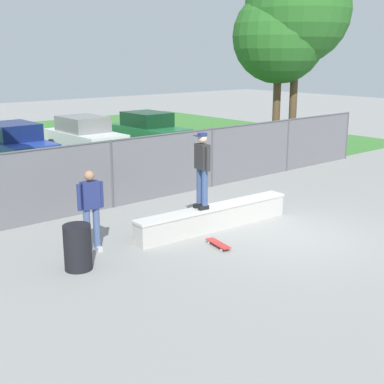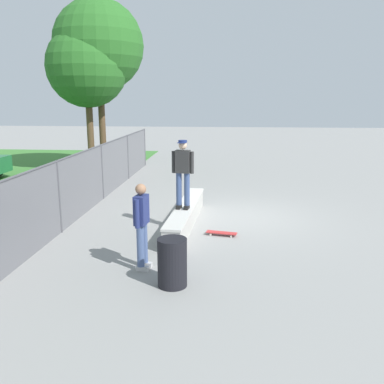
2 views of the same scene
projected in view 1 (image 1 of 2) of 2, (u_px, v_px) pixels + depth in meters
name	position (u px, v px, depth m)	size (l,w,h in m)	color
ground_plane	(287.00, 235.00, 12.72)	(80.00, 80.00, 0.00)	gray
grass_strip	(27.00, 151.00, 23.84)	(30.94, 20.00, 0.02)	#3D7A33
concrete_ledge	(214.00, 217.00, 13.15)	(4.51, 0.72, 0.59)	#B7B5AD
skateboarder	(202.00, 167.00, 12.62)	(0.34, 0.60, 1.84)	black
skateboard	(218.00, 244.00, 11.96)	(0.35, 0.82, 0.09)	red
chainlink_fence	(166.00, 163.00, 15.98)	(19.01, 0.07, 1.94)	#4C4C51
tree_near_right	(279.00, 37.00, 21.46)	(3.80, 3.80, 6.84)	brown
tree_mid	(297.00, 11.00, 21.22)	(4.29, 4.29, 8.09)	brown
car_blue	(15.00, 144.00, 20.55)	(2.06, 4.22, 1.66)	#233D9E
car_white	(85.00, 136.00, 22.76)	(2.06, 4.22, 1.66)	silver
car_green	(149.00, 130.00, 24.45)	(2.06, 4.22, 1.66)	#1E6638
bystander	(91.00, 207.00, 11.47)	(0.60, 0.32, 1.82)	beige
trash_bin	(78.00, 247.00, 10.60)	(0.56, 0.56, 0.94)	black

